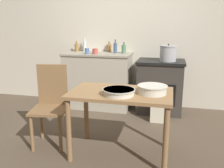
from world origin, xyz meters
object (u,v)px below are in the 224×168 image
Objects in this scene: bottle_center at (124,49)px; mixing_bowl_small at (152,89)px; bottle_center_left at (77,47)px; mixing_bowl_large at (119,92)px; cup_center_right at (87,51)px; stove at (160,86)px; bottle_left at (85,46)px; stock_pot at (168,53)px; cup_mid_right at (95,51)px; bottle_far_left at (109,48)px; flour_sack at (160,109)px; work_table at (121,102)px; bottle_mid_left at (115,48)px; chair at (51,103)px.

mixing_bowl_small is at bearing -69.16° from bottle_center.
bottle_center_left is at bearing 131.37° from mixing_bowl_small.
mixing_bowl_large is 1.74m from cup_center_right.
bottle_center_left reaches higher than mixing_bowl_large.
bottle_left is at bearing 172.33° from stove.
cup_center_right is at bearing 119.49° from mixing_bowl_large.
cup_mid_right is at bearing -176.37° from stock_pot.
mixing_bowl_large is 2.14m from bottle_center_left.
bottle_center_left is at bearing 171.98° from stock_pot.
mixing_bowl_large is at bearing -61.27° from bottle_left.
bottle_center_left is at bearing 145.51° from cup_mid_right.
mixing_bowl_small is 1.96m from bottle_far_left.
mixing_bowl_small reaches higher than flour_sack.
stove is 1.56m from mixing_bowl_small.
work_table is 1.69m from bottle_mid_left.
chair is 10.48× the size of cup_mid_right.
bottle_far_left is 1.94× the size of cup_center_right.
cup_mid_right reaches higher than stove.
bottle_center_left is 1.99× the size of cup_center_right.
cup_center_right is at bearing -160.35° from bottle_center.
cup_center_right reaches higher than mixing_bowl_large.
stock_pot is at bearing 72.61° from work_table.
stove is 0.79× the size of work_table.
work_table is 0.19m from mixing_bowl_large.
stove is 3.74× the size of bottle_mid_left.
cup_center_right is at bearing -45.10° from bottle_center_left.
stock_pot and bottle_center_left have the same top height.
stock_pot is at bearing 35.90° from chair.
stock_pot is 2.92× the size of cup_center_right.
mixing_bowl_small is (-0.12, -1.44, -0.20)m from stock_pot.
bottle_left is at bearing 131.59° from cup_mid_right.
chair is 2.54× the size of flour_sack.
cup_mid_right is at bearing -154.55° from bottle_center.
bottle_center is at bearing 99.70° from work_table.
bottle_left is (-1.45, 0.26, 0.06)m from stock_pot.
mixing_bowl_small is at bearing -94.84° from stock_pot.
bottle_center reaches higher than bottle_center_left.
cup_center_right is at bearing 165.81° from flour_sack.
bottle_far_left is at bearing 3.92° from bottle_left.
stock_pot is 1.47m from bottle_left.
work_table is 1.86m from bottle_far_left.
bottle_left is at bearing 115.12° from cup_center_right.
mixing_bowl_small is at bearing -92.57° from flour_sack.
chair reaches higher than stove.
mixing_bowl_large is (-0.45, -1.57, -0.21)m from stock_pot.
stove is at bearing -5.76° from bottle_center_left.
stove is 1.10m from bottle_far_left.
stove is 4.77× the size of bottle_far_left.
flour_sack is 1.22m from mixing_bowl_small.
cup_center_right is at bearing 78.92° from chair.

